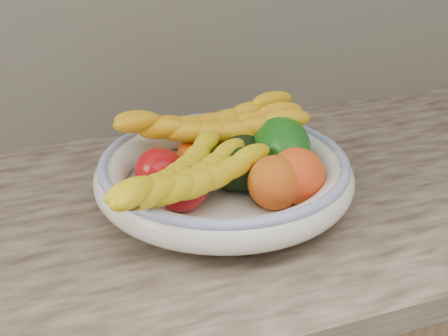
% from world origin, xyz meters
% --- Properties ---
extents(fruit_bowl, '(0.39, 0.39, 0.08)m').
position_xyz_m(fruit_bowl, '(0.00, 1.66, 0.95)').
color(fruit_bowl, silver).
rests_on(fruit_bowl, kitchen_counter).
extents(clementine_back_left, '(0.05, 0.05, 0.04)m').
position_xyz_m(clementine_back_left, '(-0.02, 1.74, 0.95)').
color(clementine_back_left, '#F65005').
rests_on(clementine_back_left, fruit_bowl).
extents(clementine_back_right, '(0.06, 0.06, 0.05)m').
position_xyz_m(clementine_back_right, '(0.04, 1.77, 0.95)').
color(clementine_back_right, orange).
rests_on(clementine_back_right, fruit_bowl).
extents(clementine_back_mid, '(0.06, 0.06, 0.04)m').
position_xyz_m(clementine_back_mid, '(0.01, 1.74, 0.95)').
color(clementine_back_mid, orange).
rests_on(clementine_back_mid, fruit_bowl).
extents(tomato_left, '(0.08, 0.08, 0.07)m').
position_xyz_m(tomato_left, '(-0.09, 1.68, 0.96)').
color(tomato_left, '#A80B10').
rests_on(tomato_left, fruit_bowl).
extents(tomato_near_left, '(0.09, 0.09, 0.07)m').
position_xyz_m(tomato_near_left, '(-0.08, 1.62, 0.96)').
color(tomato_near_left, '#B30B14').
rests_on(tomato_near_left, fruit_bowl).
extents(avocado_center, '(0.11, 0.12, 0.07)m').
position_xyz_m(avocado_center, '(0.01, 1.65, 0.96)').
color(avocado_center, black).
rests_on(avocado_center, fruit_bowl).
extents(avocado_right, '(0.07, 0.10, 0.06)m').
position_xyz_m(avocado_right, '(0.04, 1.70, 0.96)').
color(avocado_right, black).
rests_on(avocado_right, fruit_bowl).
extents(green_mango, '(0.12, 0.14, 0.12)m').
position_xyz_m(green_mango, '(0.10, 1.67, 0.98)').
color(green_mango, '#0F500F').
rests_on(green_mango, fruit_bowl).
extents(peach_front, '(0.09, 0.09, 0.08)m').
position_xyz_m(peach_front, '(0.05, 1.58, 0.97)').
color(peach_front, orange).
rests_on(peach_front, fruit_bowl).
extents(peach_right, '(0.11, 0.11, 0.08)m').
position_xyz_m(peach_right, '(0.08, 1.58, 0.97)').
color(peach_right, orange).
rests_on(peach_right, fruit_bowl).
extents(banana_bunch_back, '(0.33, 0.16, 0.09)m').
position_xyz_m(banana_bunch_back, '(0.01, 1.74, 0.99)').
color(banana_bunch_back, gold).
rests_on(banana_bunch_back, fruit_bowl).
extents(banana_bunch_front, '(0.31, 0.26, 0.08)m').
position_xyz_m(banana_bunch_front, '(-0.08, 1.59, 0.98)').
color(banana_bunch_front, yellow).
rests_on(banana_bunch_front, fruit_bowl).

